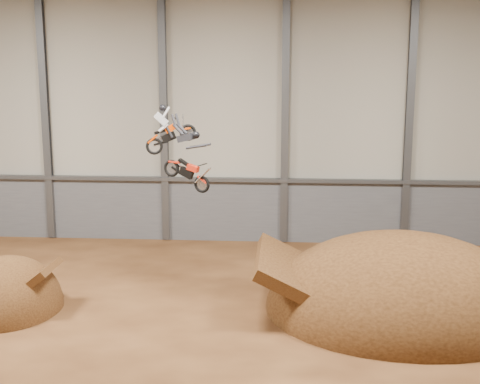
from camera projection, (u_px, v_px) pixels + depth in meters
name	position (u px, v px, depth m)	size (l,w,h in m)	color
floor	(186.00, 355.00, 23.48)	(40.00, 40.00, 0.00)	#452612
back_wall	(224.00, 117.00, 36.72)	(40.00, 0.10, 14.00)	#AAA697
lower_band_back	(225.00, 210.00, 37.68)	(39.80, 0.18, 3.50)	#5A5B62
steel_rail	(224.00, 180.00, 37.17)	(39.80, 0.35, 0.20)	#47494F
steel_column_1	(46.00, 116.00, 37.20)	(0.40, 0.36, 13.90)	#47494F
steel_column_2	(164.00, 117.00, 36.75)	(0.40, 0.36, 13.90)	#47494F
steel_column_3	(285.00, 118.00, 36.30)	(0.40, 0.36, 13.90)	#47494F
steel_column_4	(409.00, 119.00, 35.85)	(0.40, 0.36, 13.90)	#47494F
takeoff_ramp	(8.00, 309.00, 27.72)	(4.44, 5.13, 4.44)	#361E0D
landing_ramp	(400.00, 311.00, 27.60)	(11.15, 9.86, 6.43)	#361E0D
fmx_rider_a	(174.00, 123.00, 27.69)	(2.19, 0.83, 1.98)	#E73F00
fmx_rider_b	(184.00, 153.00, 27.06)	(2.94, 0.84, 2.52)	red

